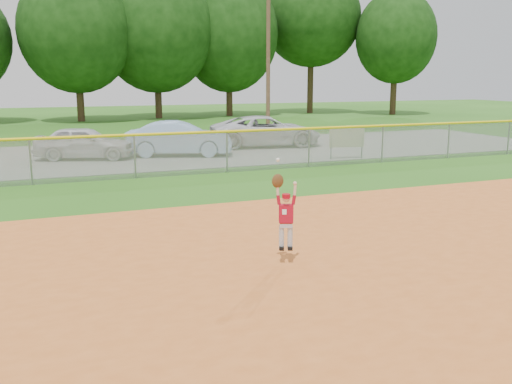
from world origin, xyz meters
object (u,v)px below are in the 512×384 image
at_px(car_blue, 179,139).
at_px(sponsor_sign, 347,138).
at_px(car_white_b, 266,131).
at_px(ballplayer, 285,212).
at_px(car_white_a, 84,143).

xyz_separation_m(car_blue, sponsor_sign, (6.35, -3.49, 0.12)).
distance_m(car_blue, car_white_b, 5.16).
bearing_deg(ballplayer, sponsor_sign, 54.89).
relative_size(car_white_b, ballplayer, 3.19).
distance_m(car_white_b, ballplayer, 18.12).
bearing_deg(car_blue, car_white_a, 102.42).
height_order(car_white_b, sponsor_sign, car_white_b).
xyz_separation_m(car_blue, ballplayer, (-1.80, -15.08, 0.22)).
height_order(car_white_a, car_blue, car_blue).
height_order(car_blue, car_white_b, car_white_b).
bearing_deg(car_white_b, car_white_a, 106.90).
bearing_deg(ballplayer, car_white_a, 97.93).
distance_m(car_white_a, sponsor_sign, 11.04).
bearing_deg(car_blue, ballplayer, -167.95).
bearing_deg(car_blue, sponsor_sign, -99.93).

